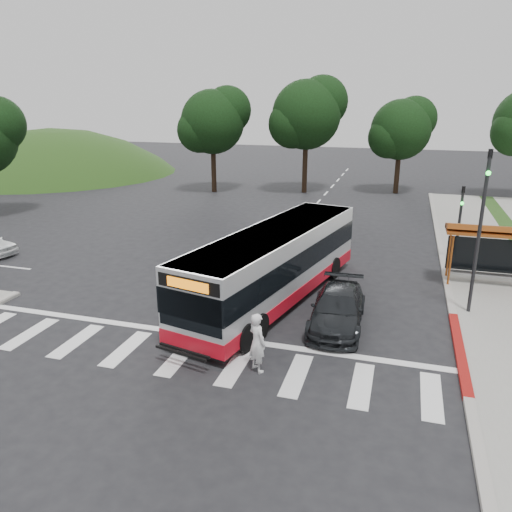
% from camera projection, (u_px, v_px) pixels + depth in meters
% --- Properties ---
extents(ground, '(140.00, 140.00, 0.00)m').
position_uv_depth(ground, '(229.00, 301.00, 21.21)').
color(ground, black).
rests_on(ground, ground).
extents(sidewalk_east, '(4.00, 40.00, 0.12)m').
position_uv_depth(sidewalk_east, '(484.00, 266.00, 25.50)').
color(sidewalk_east, gray).
rests_on(sidewalk_east, ground).
extents(curb_east, '(0.30, 40.00, 0.15)m').
position_uv_depth(curb_east, '(443.00, 262.00, 26.04)').
color(curb_east, '#9E9991').
rests_on(curb_east, ground).
extents(curb_east_red, '(0.32, 6.00, 0.15)m').
position_uv_depth(curb_east_red, '(460.00, 351.00, 16.91)').
color(curb_east_red, maroon).
rests_on(curb_east_red, ground).
extents(hillside_nw, '(44.00, 44.00, 10.00)m').
position_uv_depth(hillside_nw, '(55.00, 173.00, 57.33)').
color(hillside_nw, '#233D13').
rests_on(hillside_nw, ground).
extents(crosswalk_ladder, '(18.00, 2.60, 0.01)m').
position_uv_depth(crosswalk_ladder, '(179.00, 357.00, 16.65)').
color(crosswalk_ladder, silver).
rests_on(crosswalk_ladder, ground).
extents(bus_shelter, '(4.20, 1.60, 2.86)m').
position_uv_depth(bus_shelter, '(495.00, 237.00, 22.21)').
color(bus_shelter, '#A04D1A').
rests_on(bus_shelter, sidewalk_east).
extents(traffic_signal_ne_tall, '(0.18, 0.37, 6.50)m').
position_uv_depth(traffic_signal_ne_tall, '(481.00, 220.00, 18.78)').
color(traffic_signal_ne_tall, black).
rests_on(traffic_signal_ne_tall, ground).
extents(traffic_signal_ne_short, '(0.18, 0.37, 4.00)m').
position_uv_depth(traffic_signal_ne_short, '(460.00, 216.00, 25.59)').
color(traffic_signal_ne_short, black).
rests_on(traffic_signal_ne_short, ground).
extents(tree_north_a, '(6.60, 6.15, 10.17)m').
position_uv_depth(tree_north_a, '(308.00, 113.00, 43.43)').
color(tree_north_a, black).
rests_on(tree_north_a, ground).
extents(tree_north_b, '(5.72, 5.33, 8.43)m').
position_uv_depth(tree_north_b, '(402.00, 129.00, 43.45)').
color(tree_north_b, black).
rests_on(tree_north_b, ground).
extents(tree_north_c, '(6.16, 5.74, 9.30)m').
position_uv_depth(tree_north_c, '(214.00, 121.00, 43.98)').
color(tree_north_c, black).
rests_on(tree_north_c, ground).
extents(transit_bus, '(5.12, 12.15, 3.07)m').
position_uv_depth(transit_bus, '(275.00, 266.00, 20.87)').
color(transit_bus, silver).
rests_on(transit_bus, ground).
extents(pedestrian, '(0.85, 0.81, 1.96)m').
position_uv_depth(pedestrian, '(257.00, 342.00, 15.55)').
color(pedestrian, white).
rests_on(pedestrian, ground).
extents(dark_sedan, '(2.06, 4.76, 1.36)m').
position_uv_depth(dark_sedan, '(338.00, 309.00, 18.76)').
color(dark_sedan, black).
rests_on(dark_sedan, ground).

